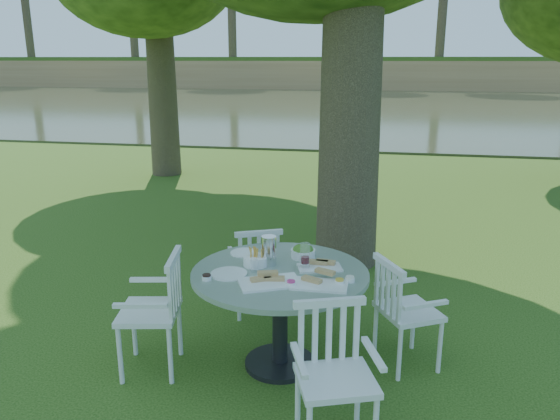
# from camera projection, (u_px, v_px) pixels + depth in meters

# --- Properties ---
(ground) EXTENTS (140.00, 140.00, 0.00)m
(ground) POSITION_uv_depth(u_px,v_px,m) (276.00, 293.00, 5.71)
(ground) COLOR #1E3D0C
(ground) RESTS_ON ground
(table) EXTENTS (1.35, 1.35, 0.81)m
(table) POSITION_uv_depth(u_px,v_px,m) (280.00, 291.00, 4.20)
(table) COLOR black
(table) RESTS_ON ground
(chair_ne) EXTENTS (0.59, 0.60, 0.89)m
(chair_ne) POSITION_uv_depth(u_px,v_px,m) (399.00, 305.00, 4.23)
(chair_ne) COLOR white
(chair_ne) RESTS_ON ground
(chair_nw) EXTENTS (0.57, 0.56, 0.87)m
(chair_nw) POSITION_uv_depth(u_px,v_px,m) (257.00, 264.00, 5.10)
(chair_nw) COLOR white
(chair_nw) RESTS_ON ground
(chair_sw) EXTENTS (0.53, 0.56, 0.94)m
(chair_sw) POSITION_uv_depth(u_px,v_px,m) (161.00, 304.00, 4.18)
(chair_sw) COLOR white
(chair_sw) RESTS_ON ground
(chair_se) EXTENTS (0.58, 0.57, 0.92)m
(chair_se) POSITION_uv_depth(u_px,v_px,m) (333.00, 363.00, 3.40)
(chair_se) COLOR white
(chair_se) RESTS_ON ground
(tableware) EXTENTS (1.10, 0.91, 0.24)m
(tableware) POSITION_uv_depth(u_px,v_px,m) (279.00, 263.00, 4.19)
(tableware) COLOR white
(tableware) RESTS_ON table
(river) EXTENTS (100.00, 28.00, 0.12)m
(river) POSITION_uv_depth(u_px,v_px,m) (369.00, 107.00, 27.44)
(river) COLOR #313720
(river) RESTS_ON ground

